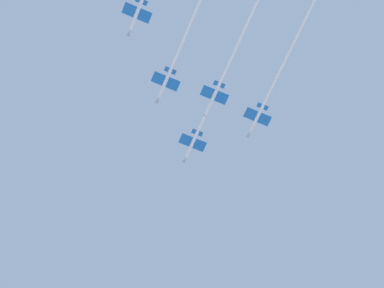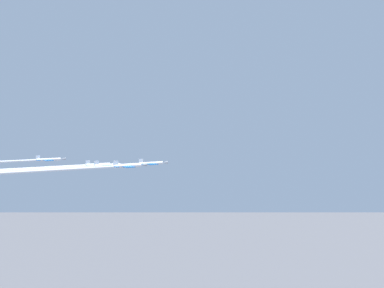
# 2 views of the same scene
# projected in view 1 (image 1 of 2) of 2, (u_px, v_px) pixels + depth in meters

# --- Properties ---
(jet_lead) EXTENTS (40.85, 59.12, 2.51)m
(jet_lead) POSITION_uv_depth(u_px,v_px,m) (220.00, 84.00, 192.90)
(jet_lead) COLOR white
(jet_port_inner) EXTENTS (42.04, 60.86, 2.51)m
(jet_port_inner) POSITION_uv_depth(u_px,v_px,m) (194.00, 14.00, 184.03)
(jet_port_inner) COLOR white
(jet_starboard_inner) EXTENTS (41.29, 59.76, 2.51)m
(jet_starboard_inner) POSITION_uv_depth(u_px,v_px,m) (288.00, 55.00, 191.10)
(jet_starboard_inner) COLOR white
(jet_port_outer) EXTENTS (41.93, 60.70, 2.51)m
(jet_port_outer) POSITION_uv_depth(u_px,v_px,m) (244.00, 30.00, 186.95)
(jet_port_outer) COLOR white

